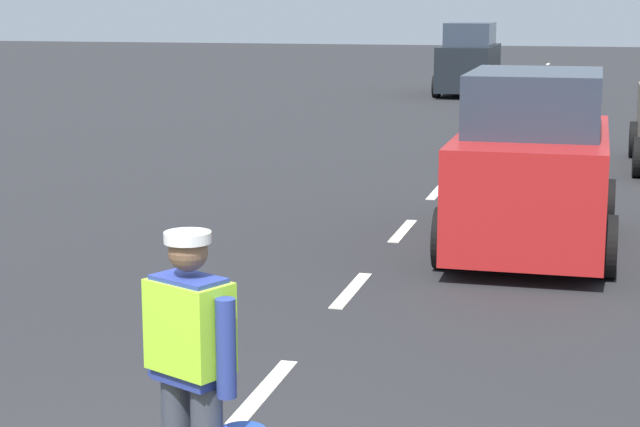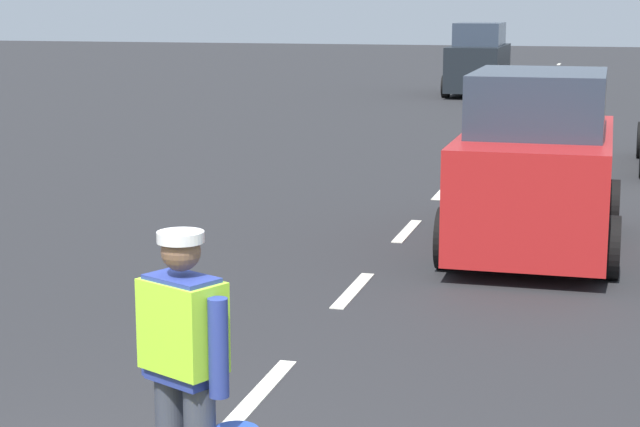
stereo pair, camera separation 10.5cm
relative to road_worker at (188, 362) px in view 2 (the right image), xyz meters
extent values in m
plane|color=#28282B|center=(-0.25, 20.35, -0.93)|extent=(96.00, 96.00, 0.00)
cube|color=silver|center=(-0.25, 2.05, -0.93)|extent=(0.14, 1.40, 0.01)
cube|color=silver|center=(-0.25, 5.05, -0.93)|extent=(0.14, 1.40, 0.01)
cube|color=silver|center=(-0.25, 8.05, -0.93)|extent=(0.14, 1.40, 0.01)
cube|color=silver|center=(-0.25, 11.05, -0.93)|extent=(0.14, 1.40, 0.01)
cube|color=silver|center=(-0.25, 14.05, -0.93)|extent=(0.14, 1.40, 0.01)
cube|color=silver|center=(-0.25, 17.05, -0.93)|extent=(0.14, 1.40, 0.01)
cube|color=silver|center=(-0.25, 20.05, -0.93)|extent=(0.14, 1.40, 0.01)
cube|color=silver|center=(-0.25, 23.05, -0.93)|extent=(0.14, 1.40, 0.01)
cube|color=silver|center=(-0.25, 26.05, -0.93)|extent=(0.14, 1.40, 0.01)
cube|color=silver|center=(-0.25, 29.05, -0.93)|extent=(0.14, 1.40, 0.01)
cube|color=silver|center=(-0.25, 32.05, -0.93)|extent=(0.14, 1.40, 0.01)
cube|color=silver|center=(-0.25, 35.05, -0.93)|extent=(0.14, 1.40, 0.01)
cube|color=silver|center=(-0.25, 38.05, -0.93)|extent=(0.14, 1.40, 0.01)
cube|color=silver|center=(-0.25, 41.05, -0.93)|extent=(0.14, 1.40, 0.01)
cube|color=silver|center=(-0.25, 44.05, -0.93)|extent=(0.14, 1.40, 0.01)
cube|color=silver|center=(-0.25, 47.05, -0.93)|extent=(0.14, 1.40, 0.01)
cube|color=navy|center=(-0.02, 0.00, 0.19)|extent=(0.46, 0.39, 0.60)
cube|color=#A5EA33|center=(-0.02, 0.00, 0.21)|extent=(0.54, 0.45, 0.51)
cylinder|color=navy|center=(-0.28, 0.12, 0.14)|extent=(0.11, 0.11, 0.55)
cylinder|color=navy|center=(0.23, -0.12, 0.14)|extent=(0.11, 0.11, 0.55)
sphere|color=brown|center=(-0.02, 0.00, 0.63)|extent=(0.22, 0.22, 0.22)
cylinder|color=silver|center=(-0.02, 0.00, 0.71)|extent=(0.26, 0.26, 0.06)
cube|color=black|center=(-1.89, 29.09, -0.07)|extent=(1.61, 4.18, 1.37)
cube|color=#2D3847|center=(-1.89, 29.20, 0.97)|extent=(1.42, 2.30, 0.70)
cylinder|color=black|center=(-1.07, 27.80, -0.59)|extent=(0.22, 0.68, 0.68)
cylinder|color=black|center=(-2.71, 27.80, -0.59)|extent=(0.22, 0.68, 0.68)
cylinder|color=black|center=(-1.07, 30.39, -0.59)|extent=(0.22, 0.68, 0.68)
cylinder|color=black|center=(-2.71, 30.39, -0.59)|extent=(0.22, 0.68, 0.68)
cube|color=red|center=(1.40, 7.46, -0.13)|extent=(1.68, 3.94, 1.23)
cube|color=#2D3847|center=(1.40, 7.36, 0.83)|extent=(1.48, 2.17, 0.70)
cylinder|color=black|center=(0.54, 8.69, -0.59)|extent=(0.22, 0.68, 0.68)
cylinder|color=black|center=(2.26, 8.69, -0.59)|extent=(0.22, 0.68, 0.68)
cylinder|color=black|center=(0.54, 6.24, -0.59)|extent=(0.22, 0.68, 0.68)
cylinder|color=black|center=(2.26, 6.24, -0.59)|extent=(0.22, 0.68, 0.68)
camera|label=1|loc=(2.09, -5.37, 1.96)|focal=60.76mm
camera|label=2|loc=(2.20, -5.34, 1.96)|focal=60.76mm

